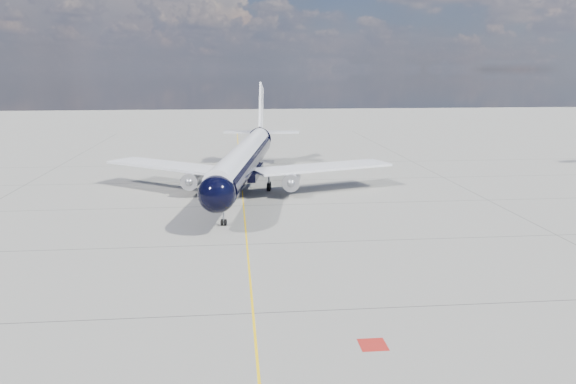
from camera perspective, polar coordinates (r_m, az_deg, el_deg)
ground at (r=71.16m, az=-4.63°, el=-0.45°), size 320.00×320.00×0.00m
taxiway_centerline at (r=66.29m, az=-4.54°, el=-1.40°), size 0.16×160.00×0.01m
red_marking at (r=34.24m, az=8.62°, el=-15.09°), size 1.60×1.60×0.01m
main_airliner at (r=73.99m, az=-4.38°, el=3.41°), size 38.61×47.41×13.73m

